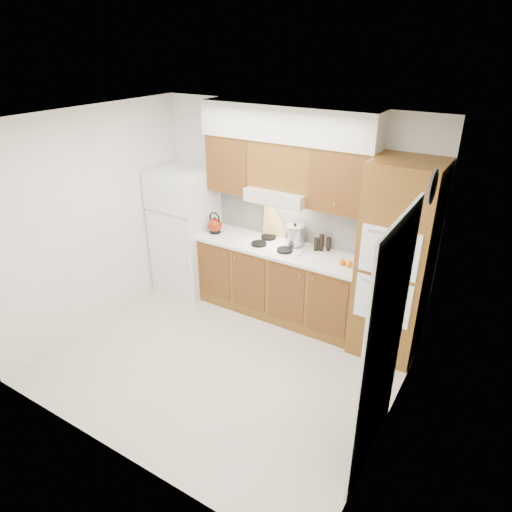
{
  "coord_description": "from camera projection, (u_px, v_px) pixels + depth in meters",
  "views": [
    {
      "loc": [
        2.44,
        -3.28,
        3.26
      ],
      "look_at": [
        0.15,
        0.45,
        1.15
      ],
      "focal_mm": 32.0,
      "sensor_mm": 36.0,
      "label": 1
    }
  ],
  "objects": [
    {
      "name": "floor",
      "position": [
        224.0,
        361.0,
        5.08
      ],
      "size": [
        3.6,
        3.6,
        0.0
      ],
      "primitive_type": "plane",
      "color": "#BDB6A5",
      "rests_on": "ground"
    },
    {
      "name": "ceiling",
      "position": [
        215.0,
        121.0,
        3.96
      ],
      "size": [
        3.6,
        3.6,
        0.0
      ],
      "primitive_type": "plane",
      "color": "white",
      "rests_on": "wall_back"
    },
    {
      "name": "wall_back",
      "position": [
        290.0,
        211.0,
        5.67
      ],
      "size": [
        3.6,
        0.02,
        2.6
      ],
      "primitive_type": "cube",
      "color": "white",
      "rests_on": "floor"
    },
    {
      "name": "wall_left",
      "position": [
        95.0,
        221.0,
        5.37
      ],
      "size": [
        0.02,
        3.0,
        2.6
      ],
      "primitive_type": "cube",
      "color": "white",
      "rests_on": "floor"
    },
    {
      "name": "wall_right",
      "position": [
        402.0,
        306.0,
        3.67
      ],
      "size": [
        0.02,
        3.0,
        2.6
      ],
      "primitive_type": "cube",
      "color": "white",
      "rests_on": "floor"
    },
    {
      "name": "fridge",
      "position": [
        186.0,
        231.0,
        6.25
      ],
      "size": [
        0.75,
        0.72,
        1.72
      ],
      "primitive_type": "cube",
      "color": "white",
      "rests_on": "floor"
    },
    {
      "name": "base_cabinets",
      "position": [
        279.0,
        282.0,
        5.8
      ],
      "size": [
        2.11,
        0.6,
        0.9
      ],
      "primitive_type": "cube",
      "color": "brown",
      "rests_on": "floor"
    },
    {
      "name": "countertop",
      "position": [
        279.0,
        248.0,
        5.59
      ],
      "size": [
        2.13,
        0.62,
        0.04
      ],
      "primitive_type": "cube",
      "color": "white",
      "rests_on": "base_cabinets"
    },
    {
      "name": "backsplash",
      "position": [
        291.0,
        218.0,
        5.68
      ],
      "size": [
        2.11,
        0.03,
        0.56
      ],
      "primitive_type": "cube",
      "color": "white",
      "rests_on": "countertop"
    },
    {
      "name": "oven_cabinet",
      "position": [
        396.0,
        263.0,
        4.83
      ],
      "size": [
        0.7,
        0.65,
        2.2
      ],
      "primitive_type": "cube",
      "color": "brown",
      "rests_on": "floor"
    },
    {
      "name": "upper_cab_left",
      "position": [
        234.0,
        163.0,
        5.64
      ],
      "size": [
        0.63,
        0.33,
        0.7
      ],
      "primitive_type": "cube",
      "color": "brown",
      "rests_on": "wall_back"
    },
    {
      "name": "upper_cab_right",
      "position": [
        343.0,
        180.0,
        4.97
      ],
      "size": [
        0.73,
        0.33,
        0.7
      ],
      "primitive_type": "cube",
      "color": "brown",
      "rests_on": "wall_back"
    },
    {
      "name": "range_hood",
      "position": [
        280.0,
        195.0,
        5.39
      ],
      "size": [
        0.75,
        0.45,
        0.15
      ],
      "primitive_type": "cube",
      "color": "silver",
      "rests_on": "wall_back"
    },
    {
      "name": "upper_cab_over_hood",
      "position": [
        283.0,
        164.0,
        5.29
      ],
      "size": [
        0.75,
        0.33,
        0.55
      ],
      "primitive_type": "cube",
      "color": "brown",
      "rests_on": "range_hood"
    },
    {
      "name": "soffit",
      "position": [
        288.0,
        123.0,
        5.05
      ],
      "size": [
        2.13,
        0.36,
        0.4
      ],
      "primitive_type": "cube",
      "color": "silver",
      "rests_on": "wall_back"
    },
    {
      "name": "cooktop",
      "position": [
        276.0,
        245.0,
        5.62
      ],
      "size": [
        0.74,
        0.5,
        0.01
      ],
      "primitive_type": "cube",
      "color": "white",
      "rests_on": "countertop"
    },
    {
      "name": "doorway",
      "position": [
        383.0,
        354.0,
        3.52
      ],
      "size": [
        0.02,
        0.9,
        2.1
      ],
      "primitive_type": "cube",
      "color": "black",
      "rests_on": "floor"
    },
    {
      "name": "wall_clock",
      "position": [
        433.0,
        187.0,
        3.73
      ],
      "size": [
        0.02,
        0.3,
        0.3
      ],
      "primitive_type": "cylinder",
      "rotation": [
        0.0,
        1.57,
        0.0
      ],
      "color": "#3F3833",
      "rests_on": "wall_right"
    },
    {
      "name": "kettle",
      "position": [
        215.0,
        225.0,
        5.94
      ],
      "size": [
        0.21,
        0.21,
        0.19
      ],
      "primitive_type": "sphere",
      "rotation": [
        0.0,
        0.0,
        -0.13
      ],
      "color": "maroon",
      "rests_on": "countertop"
    },
    {
      "name": "cutting_board",
      "position": [
        275.0,
        222.0,
        5.79
      ],
      "size": [
        0.31,
        0.18,
        0.39
      ],
      "primitive_type": "cube",
      "rotation": [
        -0.21,
        0.0,
        0.31
      ],
      "color": "tan",
      "rests_on": "countertop"
    },
    {
      "name": "stock_pot",
      "position": [
        295.0,
        235.0,
        5.54
      ],
      "size": [
        0.23,
        0.23,
        0.24
      ],
      "primitive_type": "cylinder",
      "rotation": [
        0.0,
        0.0,
        0.03
      ],
      "color": "silver",
      "rests_on": "cooktop"
    },
    {
      "name": "condiment_a",
      "position": [
        321.0,
        243.0,
        5.44
      ],
      "size": [
        0.07,
        0.07,
        0.21
      ],
      "primitive_type": "cylinder",
      "rotation": [
        0.0,
        0.0,
        0.17
      ],
      "color": "black",
      "rests_on": "countertop"
    },
    {
      "name": "condiment_b",
      "position": [
        329.0,
        244.0,
        5.45
      ],
      "size": [
        0.05,
        0.05,
        0.17
      ],
      "primitive_type": "cylinder",
      "rotation": [
        0.0,
        0.0,
        0.03
      ],
      "color": "black",
      "rests_on": "countertop"
    },
    {
      "name": "condiment_c",
      "position": [
        316.0,
        244.0,
        5.45
      ],
      "size": [
        0.06,
        0.06,
        0.16
      ],
      "primitive_type": "cylinder",
      "rotation": [
        0.0,
        0.0,
        0.13
      ],
      "color": "black",
      "rests_on": "countertop"
    },
    {
      "name": "orange_near",
      "position": [
        342.0,
        262.0,
        5.12
      ],
      "size": [
        0.09,
        0.09,
        0.07
      ],
      "primitive_type": "sphere",
      "rotation": [
        0.0,
        0.0,
        0.25
      ],
      "color": "#DC540B",
      "rests_on": "countertop"
    },
    {
      "name": "orange_far",
      "position": [
        349.0,
        264.0,
        5.08
      ],
      "size": [
        0.1,
        0.1,
        0.08
      ],
      "primitive_type": "sphere",
      "rotation": [
        0.0,
        0.0,
        -0.29
      ],
      "color": "#F79D0D",
      "rests_on": "countertop"
    }
  ]
}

